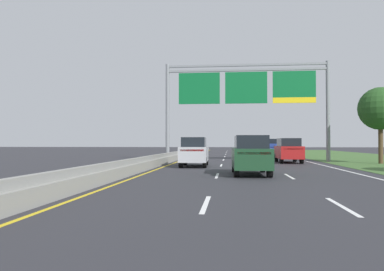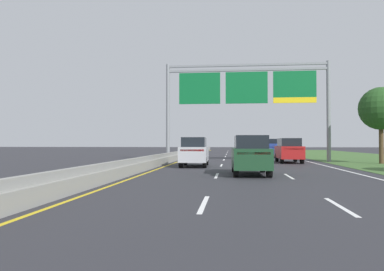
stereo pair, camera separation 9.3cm
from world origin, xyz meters
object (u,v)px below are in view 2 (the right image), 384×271
Objects in this scene: pickup_truck_blue at (272,148)px; car_silver_left_lane_suv at (194,151)px; overhead_sign_gantry at (246,91)px; roadside_tree_mid at (381,109)px; car_red_right_lane_suv at (289,150)px; car_darkgreen_centre_lane_suv at (250,154)px.

pickup_truck_blue is 1.15× the size of car_silver_left_lane_suv.
overhead_sign_gantry is 11.31m from roadside_tree_mid.
overhead_sign_gantry is at bearing -29.74° from car_silver_left_lane_suv.
roadside_tree_mid is (10.83, -2.60, -1.95)m from overhead_sign_gantry.
overhead_sign_gantry is at bearing 164.12° from pickup_truck_blue.
pickup_truck_blue is at bearing 118.38° from roadside_tree_mid.
overhead_sign_gantry is 3.17× the size of car_silver_left_lane_suv.
car_silver_left_lane_suv is 9.69m from car_red_right_lane_suv.
car_red_right_lane_suv is at bearing -23.98° from overhead_sign_gantry.
car_silver_left_lane_suv is at bearing 127.84° from car_red_right_lane_suv.
overhead_sign_gantry reaches higher than car_red_right_lane_suv.
overhead_sign_gantry is at bearing 65.76° from car_red_right_lane_suv.
roadside_tree_mid is at bearing -98.25° from car_red_right_lane_suv.
overhead_sign_gantry reaches higher than pickup_truck_blue.
car_silver_left_lane_suv is 1.00× the size of car_darkgreen_centre_lane_suv.
pickup_truck_blue is 25.46m from car_darkgreen_centre_lane_suv.
car_silver_left_lane_suv is (-4.07, -7.57, -5.37)m from overhead_sign_gantry.
roadside_tree_mid reaches higher than pickup_truck_blue.
roadside_tree_mid reaches higher than car_silver_left_lane_suv.
pickup_truck_blue is 12.59m from car_red_right_lane_suv.
car_red_right_lane_suv is 8.10m from roadside_tree_mid.
car_red_right_lane_suv is 0.75× the size of roadside_tree_mid.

